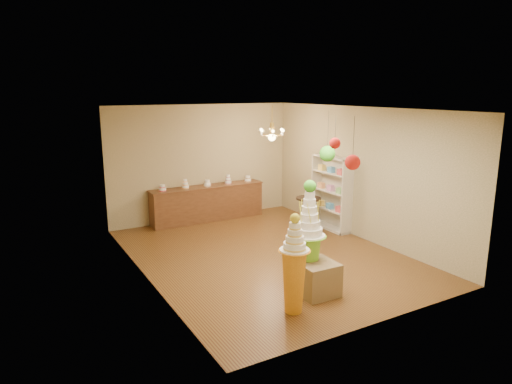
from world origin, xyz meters
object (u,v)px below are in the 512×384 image
sideboard (208,203)px  round_table (308,209)px  pedestal_green (308,248)px  pedestal_orange (294,273)px

sideboard → round_table: (1.86, -1.89, 0.03)m
sideboard → round_table: 2.65m
pedestal_green → round_table: size_ratio=2.45×
pedestal_orange → sideboard: size_ratio=0.52×
pedestal_green → sideboard: 4.78m
pedestal_orange → sideboard: pedestal_orange is taller
pedestal_green → round_table: bearing=53.8°
sideboard → round_table: sideboard is taller
round_table → pedestal_orange: bearing=-129.0°
pedestal_green → round_table: pedestal_green is taller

